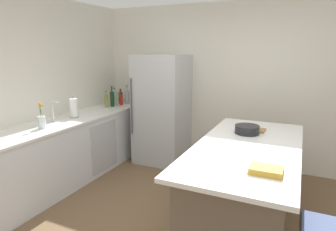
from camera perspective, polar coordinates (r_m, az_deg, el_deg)
The scene contains 17 objects.
wall_rear at distance 4.76m, azimuth 14.23°, elevation 5.69°, with size 6.00×0.10×2.60m, color silver.
wall_left at distance 4.15m, azimuth -29.05°, elevation 3.47°, with size 0.10×6.00×2.60m, color silver.
counter_run_left at distance 4.41m, azimuth -19.01°, elevation -6.46°, with size 0.69×3.11×0.91m.
kitchen_island at distance 3.19m, azimuth 15.07°, elevation -13.49°, with size 0.99×2.16×0.92m.
refrigerator at distance 4.81m, azimuth -1.19°, elevation 1.25°, with size 0.79×0.77×1.79m.
sink_faucet at distance 4.17m, azimuth -21.75°, elevation 0.92°, with size 0.15×0.05×0.30m.
flower_vase at distance 3.90m, azimuth -23.78°, elevation -0.92°, with size 0.09×0.09×0.33m.
paper_towel_roll at distance 4.37m, azimuth -18.21°, elevation 1.38°, with size 0.14×0.14×0.31m.
soda_bottle at distance 5.33m, azimuth -8.13°, elevation 3.76°, with size 0.07×0.07×0.32m.
whiskey_bottle at distance 5.29m, azimuth -9.38°, elevation 3.52°, with size 0.08×0.08×0.27m.
hot_sauce_bottle at distance 5.18m, azimuth -9.28°, elevation 3.02°, with size 0.06×0.06×0.21m.
gin_bottle at distance 5.13m, azimuth -10.56°, elevation 3.36°, with size 0.08×0.08×0.31m.
wine_bottle at distance 5.05m, azimuth -11.03°, elevation 3.27°, with size 0.07×0.07×0.35m.
olive_oil_bottle at distance 5.00m, azimuth -12.11°, elevation 2.87°, with size 0.06×0.06×0.28m.
cookbook_stack at distance 2.39m, azimuth 18.89°, elevation -10.22°, with size 0.25×0.19×0.05m.
mixing_bowl at distance 3.41m, azimuth 15.42°, elevation -2.69°, with size 0.28×0.28×0.10m.
cutting_board at distance 3.58m, azimuth 16.44°, elevation -2.68°, with size 0.29×0.20×0.02m.
Camera 1 is at (0.89, -2.39, 1.86)m, focal length 30.71 mm.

